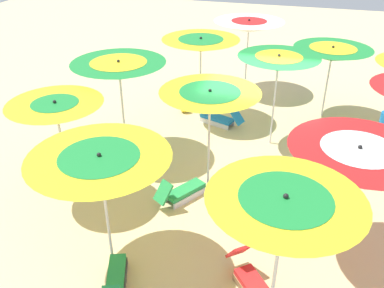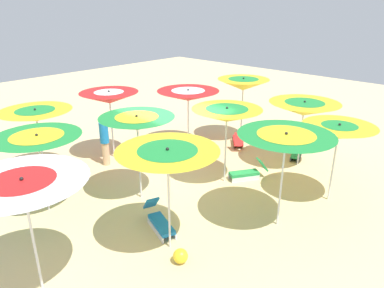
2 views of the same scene
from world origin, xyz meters
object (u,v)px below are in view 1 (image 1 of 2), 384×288
at_px(lounger_2, 115,281).
at_px(beach_ball, 185,107).
at_px(lounger_3, 182,191).
at_px(beach_umbrella_4, 101,167).
at_px(lounger_0, 220,118).
at_px(beach_umbrella_0, 284,211).
at_px(beach_umbrella_8, 56,111).
at_px(beach_umbrella_10, 201,45).
at_px(lounger_1, 253,283).
at_px(beach_umbrella_6, 278,63).
at_px(beach_umbrella_9, 119,71).
at_px(beach_umbrella_5, 210,100).
at_px(beach_umbrella_1, 358,158).
at_px(beach_umbrella_7, 332,54).
at_px(beachgoer_0, 382,137).
at_px(beach_umbrella_11, 249,26).

xyz_separation_m(lounger_2, beach_ball, (6.92, 0.96, -0.03)).
relative_size(lounger_3, beach_ball, 3.76).
bearing_deg(beach_umbrella_4, lounger_3, -17.72).
bearing_deg(lounger_0, beach_umbrella_0, 128.65).
bearing_deg(beach_umbrella_8, beach_ball, -13.81).
relative_size(beach_umbrella_0, beach_ball, 7.79).
xyz_separation_m(beach_umbrella_10, lounger_0, (-0.32, -0.70, -2.03)).
relative_size(lounger_1, lounger_3, 0.98).
bearing_deg(lounger_0, beach_umbrella_6, 175.99).
bearing_deg(beach_umbrella_9, beach_ball, -15.87).
bearing_deg(beach_umbrella_9, beach_umbrella_5, -111.11).
xyz_separation_m(beach_umbrella_0, lounger_2, (0.03, 2.53, -2.08)).
xyz_separation_m(beach_umbrella_1, lounger_2, (-1.99, 3.54, -1.84)).
relative_size(beach_umbrella_4, lounger_0, 1.67).
height_order(beach_umbrella_4, beach_umbrella_7, beach_umbrella_4).
distance_m(lounger_3, beachgoer_0, 4.86).
distance_m(beach_umbrella_10, beach_ball, 2.15).
relative_size(beach_umbrella_5, beach_umbrella_9, 0.97).
relative_size(beach_umbrella_5, beach_umbrella_6, 0.97).
relative_size(beach_umbrella_8, lounger_2, 1.68).
height_order(beach_umbrella_7, lounger_1, beach_umbrella_7).
distance_m(beach_umbrella_6, beachgoer_0, 2.99).
xyz_separation_m(beach_umbrella_7, beach_umbrella_11, (1.45, 2.65, 0.24)).
height_order(beach_umbrella_7, beach_umbrella_9, beach_umbrella_9).
bearing_deg(beach_umbrella_4, beachgoer_0, -46.71).
bearing_deg(beach_umbrella_9, beach_umbrella_11, -23.67).
bearing_deg(lounger_3, beach_umbrella_11, 29.94).
bearing_deg(beach_umbrella_1, lounger_3, 78.09).
relative_size(beach_umbrella_9, lounger_1, 2.05).
relative_size(beach_umbrella_1, beach_ball, 7.02).
bearing_deg(beach_umbrella_1, beach_umbrella_0, 153.37).
distance_m(beach_umbrella_4, lounger_1, 3.12).
height_order(lounger_2, beachgoer_0, beachgoer_0).
xyz_separation_m(beach_umbrella_1, beach_ball, (4.93, 4.50, -1.87)).
height_order(beach_umbrella_0, beach_umbrella_10, beach_umbrella_0).
relative_size(beach_umbrella_8, lounger_1, 1.89).
height_order(beach_umbrella_6, beachgoer_0, beach_umbrella_6).
relative_size(beach_umbrella_6, lounger_0, 1.81).
height_order(beach_umbrella_10, lounger_0, beach_umbrella_10).
relative_size(beach_umbrella_7, beach_ball, 6.73).
bearing_deg(beach_umbrella_11, beach_umbrella_4, 174.37).
bearing_deg(beach_umbrella_0, beach_umbrella_6, 6.83).
height_order(beach_umbrella_8, beach_ball, beach_umbrella_8).
xyz_separation_m(beach_umbrella_11, lounger_3, (-6.64, 0.20, -1.98)).
height_order(beach_umbrella_5, lounger_0, beach_umbrella_5).
distance_m(beach_umbrella_4, lounger_3, 2.83).
bearing_deg(beach_umbrella_6, beach_umbrella_1, -155.48).
bearing_deg(beach_umbrella_5, beach_umbrella_8, 111.57).
distance_m(beach_umbrella_7, beach_umbrella_9, 6.09).
relative_size(beach_umbrella_9, beachgoer_0, 1.41).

